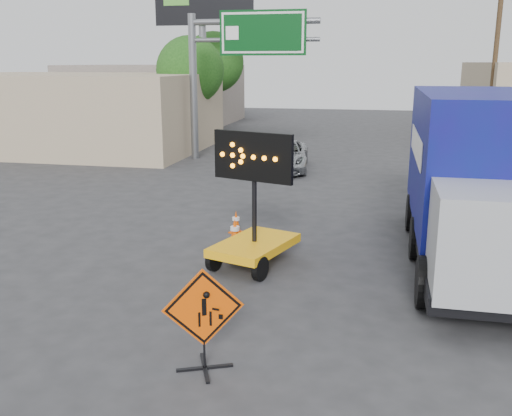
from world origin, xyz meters
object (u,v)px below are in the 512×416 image
(box_truck, at_px, (474,189))
(construction_sign, at_px, (204,317))
(pickup_truck, at_px, (283,155))
(arrow_board, at_px, (254,237))

(box_truck, bearing_deg, construction_sign, -127.81)
(construction_sign, xyz_separation_m, pickup_truck, (-1.65, 16.87, -0.23))
(construction_sign, height_order, box_truck, box_truck)
(arrow_board, distance_m, box_truck, 5.16)
(arrow_board, bearing_deg, construction_sign, -68.71)
(pickup_truck, bearing_deg, box_truck, -66.53)
(box_truck, bearing_deg, arrow_board, -165.54)
(construction_sign, distance_m, arrow_board, 4.71)
(box_truck, bearing_deg, pickup_truck, 119.98)
(construction_sign, xyz_separation_m, arrow_board, (-0.25, 4.70, -0.18))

